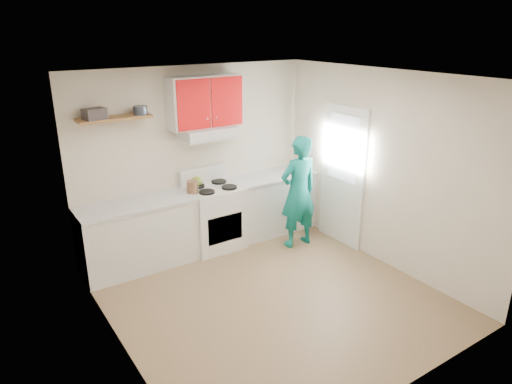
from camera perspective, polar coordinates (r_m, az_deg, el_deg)
floor at (r=5.78m, az=1.84°, el=-12.65°), size 3.80×3.80×0.00m
ceiling at (r=4.90m, az=2.19°, el=13.95°), size 3.60×3.80×0.04m
back_wall at (r=6.75m, az=-7.47°, el=4.18°), size 3.60×0.04×2.60m
front_wall at (r=3.95m, az=18.47°, el=-8.38°), size 3.60×0.04×2.60m
left_wall at (r=4.47m, az=-17.18°, el=-4.89°), size 0.04×3.80×2.60m
right_wall at (r=6.37m, az=15.29°, el=2.68°), size 0.04×3.80×2.60m
door at (r=6.88m, az=10.61°, el=1.92°), size 0.05×0.85×2.05m
door_glass at (r=6.75m, az=10.67°, el=5.32°), size 0.01×0.55×0.95m
counter_left at (r=6.41m, az=-14.26°, el=-5.26°), size 1.52×0.60×0.90m
counter_right at (r=7.33m, az=1.86°, el=-1.38°), size 1.32×0.60×0.90m
stove at (r=6.80m, az=-5.17°, el=-3.12°), size 0.76×0.65×0.92m
range_hood at (r=6.51m, az=-5.96°, el=7.24°), size 0.76×0.44×0.15m
upper_cabinets at (r=6.48m, az=-6.32°, el=11.00°), size 1.02×0.33×0.70m
shelf at (r=6.05m, az=-17.00°, el=8.67°), size 0.90×0.30×0.04m
books at (r=5.93m, az=-19.25°, el=9.05°), size 0.29×0.24×0.13m
tin at (r=6.11m, az=-14.03°, el=9.72°), size 0.18×0.18×0.11m
kettle at (r=6.71m, az=-7.27°, el=1.32°), size 0.21×0.21×0.14m
crock at (r=6.44m, az=-7.81°, el=0.54°), size 0.20×0.20×0.19m
cutting_board at (r=7.09m, az=0.40°, el=1.82°), size 0.32×0.26×0.02m
silicone_mat at (r=7.35m, az=4.15°, el=2.36°), size 0.37×0.33×0.01m
person at (r=6.73m, az=5.23°, el=0.00°), size 0.62×0.42×1.66m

